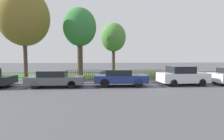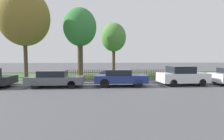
% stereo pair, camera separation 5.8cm
% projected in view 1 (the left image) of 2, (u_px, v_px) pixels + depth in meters
% --- Properties ---
extents(ground_plane, '(120.00, 120.00, 0.00)m').
position_uv_depth(ground_plane, '(129.00, 84.00, 14.89)').
color(ground_plane, '#4C4C51').
extents(kerb_stone, '(35.98, 0.20, 0.12)m').
position_uv_depth(kerb_stone, '(129.00, 83.00, 14.98)').
color(kerb_stone, gray).
rests_on(kerb_stone, ground).
extents(grass_strip, '(35.98, 8.21, 0.01)m').
position_uv_depth(grass_strip, '(119.00, 75.00, 21.79)').
color(grass_strip, '#33602D').
rests_on(grass_strip, ground).
extents(park_fence, '(35.98, 0.05, 1.02)m').
position_uv_depth(park_fence, '(124.00, 74.00, 17.68)').
color(park_fence, brown).
rests_on(park_fence, ground).
extents(parked_car_black_saloon, '(4.13, 1.70, 1.24)m').
position_uv_depth(parked_car_black_saloon, '(55.00, 79.00, 13.10)').
color(parked_car_black_saloon, '#51565B').
rests_on(parked_car_black_saloon, ground).
extents(parked_car_navy_estate, '(4.06, 1.78, 1.30)m').
position_uv_depth(parked_car_navy_estate, '(120.00, 77.00, 13.51)').
color(parked_car_navy_estate, navy).
rests_on(parked_car_navy_estate, ground).
extents(parked_car_red_compact, '(3.82, 1.98, 1.53)m').
position_uv_depth(parked_car_red_compact, '(182.00, 76.00, 14.09)').
color(parked_car_red_compact, silver).
rests_on(parked_car_red_compact, ground).
extents(covered_motorcycle, '(2.01, 0.90, 1.04)m').
position_uv_depth(covered_motorcycle, '(110.00, 74.00, 16.32)').
color(covered_motorcycle, black).
rests_on(covered_motorcycle, ground).
extents(tree_nearest_kerb, '(5.05, 5.05, 9.21)m').
position_uv_depth(tree_nearest_kerb, '(24.00, 17.00, 17.69)').
color(tree_nearest_kerb, '#473828').
rests_on(tree_nearest_kerb, ground).
extents(tree_behind_motorcycle, '(3.91, 3.91, 8.07)m').
position_uv_depth(tree_behind_motorcycle, '(80.00, 28.00, 20.60)').
color(tree_behind_motorcycle, '#473828').
rests_on(tree_behind_motorcycle, ground).
extents(tree_mid_park, '(3.36, 3.36, 6.90)m').
position_uv_depth(tree_mid_park, '(113.00, 38.00, 23.66)').
color(tree_mid_park, '#473828').
rests_on(tree_mid_park, ground).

